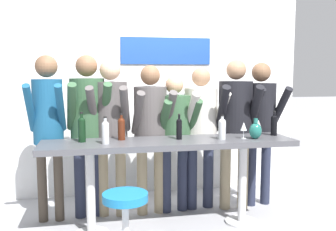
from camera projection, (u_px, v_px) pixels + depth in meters
ground_plane at (170, 228)px, 4.01m from camera, size 40.00×40.00×0.00m
back_wall at (150, 89)px, 5.15m from camera, size 4.24×0.12×2.88m
tasting_table at (170, 153)px, 3.91m from camera, size 2.64×0.58×0.96m
bar_stool at (125, 217)px, 3.24m from camera, size 0.41×0.41×0.63m
person_far_left at (48, 118)px, 4.08m from camera, size 0.39×0.54×1.85m
person_left at (88, 118)px, 4.22m from camera, size 0.50×0.62×1.86m
person_center_left at (111, 120)px, 4.24m from camera, size 0.51×0.62×1.81m
person_center at (151, 123)px, 4.32m from camera, size 0.49×0.59×1.75m
person_center_right at (175, 129)px, 4.40m from camera, size 0.50×0.58×1.63m
person_right at (201, 123)px, 4.50m from camera, size 0.51×0.60×1.72m
person_far_right at (235, 118)px, 4.48m from camera, size 0.52×0.63×1.81m
person_rightmost at (260, 118)px, 4.62m from camera, size 0.48×0.59×1.78m
wine_bottle_0 at (179, 128)px, 3.94m from camera, size 0.06×0.06×0.27m
wine_bottle_1 at (105, 131)px, 3.68m from camera, size 0.07×0.07×0.27m
wine_bottle_2 at (82, 128)px, 3.78m from camera, size 0.08×0.08×0.31m
wine_bottle_3 at (121, 128)px, 3.90m from camera, size 0.08×0.08×0.28m
wine_bottle_4 at (274, 124)px, 4.19m from camera, size 0.07×0.07×0.28m
wine_bottle_5 at (222, 128)px, 3.94m from camera, size 0.08×0.08×0.26m
wine_glass_0 at (258, 124)px, 4.19m from camera, size 0.07×0.07×0.18m
wine_glass_1 at (244, 127)px, 3.99m from camera, size 0.07×0.07×0.18m
decorative_vase at (256, 131)px, 3.97m from camera, size 0.13×0.13×0.22m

